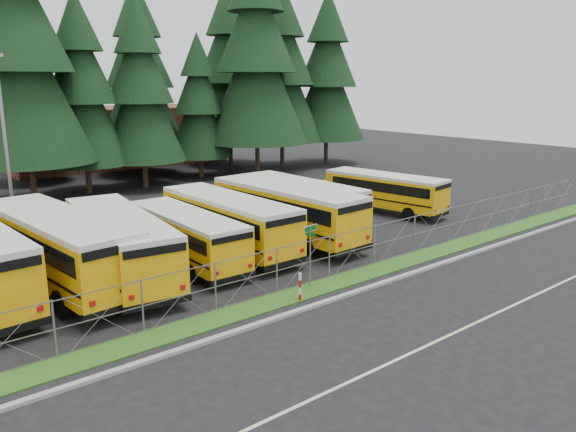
% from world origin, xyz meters
% --- Properties ---
extents(ground, '(120.00, 120.00, 0.00)m').
position_xyz_m(ground, '(0.00, 0.00, 0.00)').
color(ground, black).
rests_on(ground, ground).
extents(curb, '(50.00, 0.25, 0.12)m').
position_xyz_m(curb, '(0.00, -3.10, 0.06)').
color(curb, gray).
rests_on(curb, ground).
extents(grass_verge, '(50.00, 1.40, 0.06)m').
position_xyz_m(grass_verge, '(0.00, -1.70, 0.03)').
color(grass_verge, '#1E4A15').
rests_on(grass_verge, ground).
extents(road_lane_line, '(50.00, 0.12, 0.01)m').
position_xyz_m(road_lane_line, '(0.00, -8.00, 0.01)').
color(road_lane_line, beige).
rests_on(road_lane_line, ground).
extents(chainlink_fence, '(44.00, 0.10, 2.00)m').
position_xyz_m(chainlink_fence, '(0.00, -1.00, 1.00)').
color(chainlink_fence, gray).
rests_on(chainlink_fence, ground).
extents(brick_building, '(22.00, 10.00, 6.00)m').
position_xyz_m(brick_building, '(6.00, 40.00, 3.00)').
color(brick_building, brown).
rests_on(brick_building, ground).
extents(bus_1, '(4.09, 12.60, 3.24)m').
position_xyz_m(bus_1, '(-10.86, 5.84, 1.62)').
color(bus_1, '#D79A06').
rests_on(bus_1, ground).
extents(bus_2, '(4.20, 11.76, 3.01)m').
position_xyz_m(bus_2, '(-8.32, 5.06, 1.51)').
color(bus_2, '#D79A06').
rests_on(bus_2, ground).
extents(bus_3, '(2.54, 9.89, 2.58)m').
position_xyz_m(bus_3, '(-5.02, 5.09, 1.29)').
color(bus_3, '#D79A06').
rests_on(bus_3, ground).
extents(bus_4, '(2.66, 11.12, 2.91)m').
position_xyz_m(bus_4, '(-2.27, 5.64, 1.46)').
color(bus_4, '#D79A06').
rests_on(bus_4, ground).
extents(bus_5, '(3.32, 11.92, 3.10)m').
position_xyz_m(bus_5, '(1.34, 5.37, 1.55)').
color(bus_5, '#D79A06').
rests_on(bus_5, ground).
extents(bus_6, '(2.64, 10.87, 2.85)m').
position_xyz_m(bus_6, '(3.90, 7.10, 1.42)').
color(bus_6, '#D79A06').
rests_on(bus_6, ground).
extents(bus_east, '(3.81, 10.19, 2.61)m').
position_xyz_m(bus_east, '(10.88, 6.55, 1.30)').
color(bus_east, '#D79A06').
rests_on(bus_east, ground).
extents(street_sign, '(0.83, 0.55, 2.81)m').
position_xyz_m(street_sign, '(-2.57, -1.47, 2.03)').
color(street_sign, gray).
rests_on(street_sign, ground).
extents(striped_bollard, '(0.11, 0.11, 1.20)m').
position_xyz_m(striped_bollard, '(-3.81, -2.27, 0.60)').
color(striped_bollard, '#B20C0C').
rests_on(striped_bollard, ground).
extents(light_standard, '(0.70, 0.35, 10.14)m').
position_xyz_m(light_standard, '(-10.12, 15.54, 5.50)').
color(light_standard, gray).
rests_on(light_standard, ground).
extents(conifer_3, '(9.29, 9.29, 20.55)m').
position_xyz_m(conifer_3, '(-6.74, 24.05, 10.27)').
color(conifer_3, black).
rests_on(conifer_3, ground).
extents(conifer_4, '(7.01, 7.01, 15.50)m').
position_xyz_m(conifer_4, '(-2.07, 25.83, 7.75)').
color(conifer_4, black).
rests_on(conifer_4, ground).
extents(conifer_5, '(6.96, 6.96, 15.39)m').
position_xyz_m(conifer_5, '(2.43, 25.07, 7.70)').
color(conifer_5, black).
rests_on(conifer_5, ground).
extents(conifer_6, '(5.85, 5.85, 12.94)m').
position_xyz_m(conifer_6, '(8.73, 26.64, 6.47)').
color(conifer_6, black).
rests_on(conifer_6, ground).
extents(conifer_7, '(9.45, 9.45, 20.91)m').
position_xyz_m(conifer_7, '(13.46, 24.22, 10.45)').
color(conifer_7, black).
rests_on(conifer_7, ground).
extents(conifer_8, '(8.32, 8.32, 18.41)m').
position_xyz_m(conifer_8, '(18.63, 26.95, 9.20)').
color(conifer_8, black).
rests_on(conifer_8, ground).
extents(conifer_9, '(8.10, 8.10, 17.92)m').
position_xyz_m(conifer_9, '(23.86, 25.90, 8.96)').
color(conifer_9, black).
rests_on(conifer_9, ground).
extents(conifer_11, '(7.32, 7.32, 16.19)m').
position_xyz_m(conifer_11, '(-4.02, 33.69, 8.09)').
color(conifer_11, black).
rests_on(conifer_11, ground).
extents(conifer_12, '(8.09, 8.09, 17.89)m').
position_xyz_m(conifer_12, '(5.42, 31.51, 8.95)').
color(conifer_12, black).
rests_on(conifer_12, ground).
extents(conifer_13, '(8.49, 8.49, 18.78)m').
position_xyz_m(conifer_13, '(15.44, 31.79, 9.39)').
color(conifer_13, black).
rests_on(conifer_13, ground).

